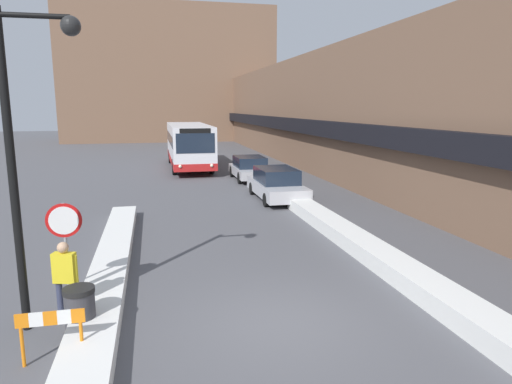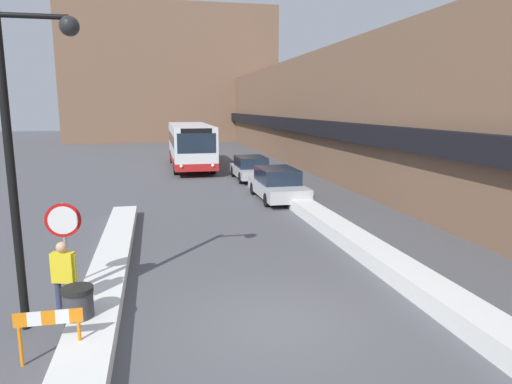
{
  "view_description": "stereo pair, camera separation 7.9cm",
  "coord_description": "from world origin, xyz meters",
  "px_view_note": "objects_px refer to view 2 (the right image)",
  "views": [
    {
      "loc": [
        -2.38,
        -8.21,
        4.3
      ],
      "look_at": [
        0.8,
        5.89,
        1.59
      ],
      "focal_mm": 32.0,
      "sensor_mm": 36.0,
      "label": 1
    },
    {
      "loc": [
        -2.3,
        -8.23,
        4.3
      ],
      "look_at": [
        0.8,
        5.89,
        1.59
      ],
      "focal_mm": 32.0,
      "sensor_mm": 36.0,
      "label": 2
    }
  ],
  "objects_px": {
    "city_bus": "(190,144)",
    "street_lamp": "(25,137)",
    "parked_car_front": "(277,184)",
    "trash_bin": "(79,311)",
    "pedestrian": "(64,273)",
    "construction_barricade": "(49,326)",
    "stop_sign": "(64,231)",
    "parked_car_middle": "(251,168)"
  },
  "relations": [
    {
      "from": "city_bus",
      "to": "street_lamp",
      "type": "bearing_deg",
      "value": -101.44
    },
    {
      "from": "parked_car_front",
      "to": "trash_bin",
      "type": "xyz_separation_m",
      "value": [
        -7.06,
        -11.71,
        -0.25
      ]
    },
    {
      "from": "street_lamp",
      "to": "pedestrian",
      "type": "bearing_deg",
      "value": 27.3
    },
    {
      "from": "parked_car_front",
      "to": "construction_barricade",
      "type": "height_order",
      "value": "parked_car_front"
    },
    {
      "from": "parked_car_front",
      "to": "stop_sign",
      "type": "xyz_separation_m",
      "value": [
        -7.55,
        -10.0,
        0.89
      ]
    },
    {
      "from": "parked_car_front",
      "to": "trash_bin",
      "type": "height_order",
      "value": "parked_car_front"
    },
    {
      "from": "pedestrian",
      "to": "city_bus",
      "type": "bearing_deg",
      "value": 95.4
    },
    {
      "from": "parked_car_middle",
      "to": "pedestrian",
      "type": "bearing_deg",
      "value": -113.5
    },
    {
      "from": "parked_car_front",
      "to": "parked_car_middle",
      "type": "xyz_separation_m",
      "value": [
        0.0,
        6.05,
        -0.03
      ]
    },
    {
      "from": "city_bus",
      "to": "trash_bin",
      "type": "distance_m",
      "value": 24.23
    },
    {
      "from": "parked_car_middle",
      "to": "construction_barricade",
      "type": "xyz_separation_m",
      "value": [
        -7.38,
        -18.7,
        -0.03
      ]
    },
    {
      "from": "street_lamp",
      "to": "parked_car_middle",
      "type": "bearing_deg",
      "value": 65.58
    },
    {
      "from": "stop_sign",
      "to": "trash_bin",
      "type": "distance_m",
      "value": 2.12
    },
    {
      "from": "city_bus",
      "to": "construction_barricade",
      "type": "distance_m",
      "value": 25.21
    },
    {
      "from": "trash_bin",
      "to": "construction_barricade",
      "type": "xyz_separation_m",
      "value": [
        -0.32,
        -0.94,
        0.19
      ]
    },
    {
      "from": "parked_car_front",
      "to": "street_lamp",
      "type": "distance_m",
      "value": 14.02
    },
    {
      "from": "parked_car_front",
      "to": "trash_bin",
      "type": "distance_m",
      "value": 13.68
    },
    {
      "from": "city_bus",
      "to": "parked_car_middle",
      "type": "bearing_deg",
      "value": -63.05
    },
    {
      "from": "street_lamp",
      "to": "trash_bin",
      "type": "height_order",
      "value": "street_lamp"
    },
    {
      "from": "pedestrian",
      "to": "trash_bin",
      "type": "bearing_deg",
      "value": -47.39
    },
    {
      "from": "pedestrian",
      "to": "street_lamp",
      "type": "bearing_deg",
      "value": -136.77
    },
    {
      "from": "pedestrian",
      "to": "construction_barricade",
      "type": "bearing_deg",
      "value": -72.71
    },
    {
      "from": "stop_sign",
      "to": "parked_car_front",
      "type": "bearing_deg",
      "value": 52.94
    },
    {
      "from": "parked_car_front",
      "to": "pedestrian",
      "type": "relative_size",
      "value": 2.81
    },
    {
      "from": "street_lamp",
      "to": "trash_bin",
      "type": "xyz_separation_m",
      "value": [
        0.78,
        -0.48,
        -3.28
      ]
    },
    {
      "from": "stop_sign",
      "to": "pedestrian",
      "type": "height_order",
      "value": "stop_sign"
    },
    {
      "from": "stop_sign",
      "to": "city_bus",
      "type": "bearing_deg",
      "value": 78.68
    },
    {
      "from": "pedestrian",
      "to": "construction_barricade",
      "type": "xyz_separation_m",
      "value": [
        0.04,
        -1.65,
        -0.33
      ]
    },
    {
      "from": "parked_car_middle",
      "to": "trash_bin",
      "type": "xyz_separation_m",
      "value": [
        -7.06,
        -17.76,
        -0.22
      ]
    },
    {
      "from": "parked_car_front",
      "to": "construction_barricade",
      "type": "relative_size",
      "value": 4.24
    },
    {
      "from": "trash_bin",
      "to": "construction_barricade",
      "type": "relative_size",
      "value": 0.86
    },
    {
      "from": "city_bus",
      "to": "pedestrian",
      "type": "relative_size",
      "value": 6.29
    },
    {
      "from": "city_bus",
      "to": "stop_sign",
      "type": "distance_m",
      "value": 22.61
    },
    {
      "from": "parked_car_middle",
      "to": "trash_bin",
      "type": "distance_m",
      "value": 19.11
    },
    {
      "from": "stop_sign",
      "to": "construction_barricade",
      "type": "height_order",
      "value": "stop_sign"
    },
    {
      "from": "parked_car_front",
      "to": "parked_car_middle",
      "type": "distance_m",
      "value": 6.05
    },
    {
      "from": "city_bus",
      "to": "street_lamp",
      "type": "relative_size",
      "value": 1.73
    },
    {
      "from": "city_bus",
      "to": "stop_sign",
      "type": "xyz_separation_m",
      "value": [
        -4.44,
        -22.17,
        -0.05
      ]
    },
    {
      "from": "street_lamp",
      "to": "pedestrian",
      "type": "xyz_separation_m",
      "value": [
        0.43,
        0.22,
        -2.76
      ]
    },
    {
      "from": "stop_sign",
      "to": "street_lamp",
      "type": "height_order",
      "value": "street_lamp"
    },
    {
      "from": "parked_car_middle",
      "to": "pedestrian",
      "type": "relative_size",
      "value": 2.58
    },
    {
      "from": "street_lamp",
      "to": "construction_barricade",
      "type": "bearing_deg",
      "value": -71.94
    }
  ]
}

